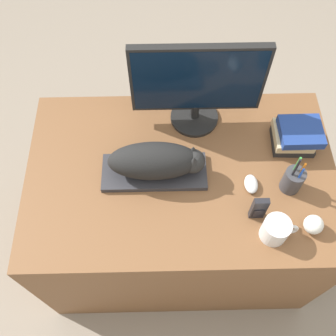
% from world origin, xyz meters
% --- Properties ---
extents(ground_plane, '(12.00, 12.00, 0.00)m').
position_xyz_m(ground_plane, '(0.00, 0.00, 0.00)').
color(ground_plane, gray).
extents(desk, '(1.25, 0.79, 0.76)m').
position_xyz_m(desk, '(0.00, 0.40, 0.38)').
color(desk, brown).
rests_on(desk, ground_plane).
extents(keyboard, '(0.41, 0.16, 0.02)m').
position_xyz_m(keyboard, '(-0.11, 0.39, 0.77)').
color(keyboard, '#2D2D33').
rests_on(keyboard, desk).
extents(cat, '(0.37, 0.15, 0.15)m').
position_xyz_m(cat, '(-0.09, 0.39, 0.85)').
color(cat, black).
rests_on(cat, keyboard).
extents(monitor, '(0.52, 0.20, 0.41)m').
position_xyz_m(monitor, '(0.07, 0.66, 0.98)').
color(monitor, black).
rests_on(monitor, desk).
extents(computer_mouse, '(0.05, 0.08, 0.03)m').
position_xyz_m(computer_mouse, '(0.27, 0.33, 0.77)').
color(computer_mouse, silver).
rests_on(computer_mouse, desk).
extents(coffee_mug, '(0.13, 0.10, 0.10)m').
position_xyz_m(coffee_mug, '(0.32, 0.13, 0.81)').
color(coffee_mug, silver).
rests_on(coffee_mug, desk).
extents(pen_cup, '(0.08, 0.08, 0.21)m').
position_xyz_m(pen_cup, '(0.42, 0.32, 0.82)').
color(pen_cup, '#38383D').
rests_on(pen_cup, desk).
extents(baseball, '(0.07, 0.07, 0.07)m').
position_xyz_m(baseball, '(0.47, 0.15, 0.79)').
color(baseball, silver).
rests_on(baseball, desk).
extents(phone, '(0.05, 0.02, 0.13)m').
position_xyz_m(phone, '(0.27, 0.20, 0.82)').
color(phone, black).
rests_on(phone, desk).
extents(book_stack, '(0.19, 0.16, 0.11)m').
position_xyz_m(book_stack, '(0.47, 0.53, 0.81)').
color(book_stack, black).
rests_on(book_stack, desk).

